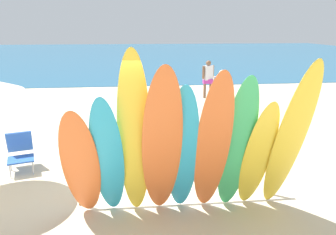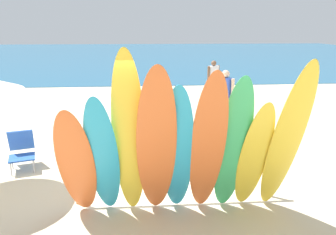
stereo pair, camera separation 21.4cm
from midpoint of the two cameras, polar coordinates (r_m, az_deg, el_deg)
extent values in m
plane|color=beige|center=(19.34, -2.48, 6.83)|extent=(60.00, 60.00, 0.00)
cube|color=#235B7F|center=(36.48, -3.44, 10.91)|extent=(60.00, 40.00, 0.02)
cylinder|color=brown|center=(5.82, -14.37, -11.42)|extent=(0.07, 0.07, 0.64)
cylinder|color=brown|center=(6.17, 18.18, -10.12)|extent=(0.07, 0.07, 0.64)
cylinder|color=brown|center=(5.63, 2.47, -8.29)|extent=(3.44, 0.06, 0.06)
ellipsoid|color=orange|center=(5.02, -14.32, -7.97)|extent=(0.57, 0.90, 1.90)
ellipsoid|color=#289EC6|center=(4.92, -9.93, -7.08)|extent=(0.51, 0.96, 2.07)
ellipsoid|color=yellow|center=(4.74, -5.43, -3.86)|extent=(0.49, 0.96, 2.68)
ellipsoid|color=orange|center=(4.71, -0.69, -5.16)|extent=(0.58, 1.12, 2.49)
ellipsoid|color=#289EC6|center=(4.88, 2.92, -6.14)|extent=(0.55, 1.00, 2.22)
ellipsoid|color=orange|center=(4.85, 8.10, -5.18)|extent=(0.53, 1.05, 2.41)
ellipsoid|color=#38B266|center=(5.04, 12.25, -5.21)|extent=(0.51, 0.87, 2.31)
ellipsoid|color=yellow|center=(5.25, 15.67, -6.75)|extent=(0.51, 0.84, 1.94)
ellipsoid|color=yellow|center=(5.18, 20.76, -3.98)|extent=(0.53, 1.11, 2.54)
cylinder|color=brown|center=(14.03, 8.66, 4.92)|extent=(0.11, 0.11, 0.75)
cylinder|color=brown|center=(13.84, 7.65, 4.82)|extent=(0.11, 0.11, 0.75)
cube|color=#B23399|center=(13.88, 8.21, 6.15)|extent=(0.40, 0.25, 0.18)
cube|color=silver|center=(13.83, 8.27, 7.60)|extent=(0.44, 0.35, 0.59)
sphere|color=brown|center=(13.78, 8.33, 9.24)|extent=(0.21, 0.21, 0.21)
cylinder|color=brown|center=(13.98, 9.08, 7.78)|extent=(0.09, 0.09, 0.52)
cylinder|color=brown|center=(13.68, 7.44, 7.68)|extent=(0.09, 0.09, 0.52)
cylinder|color=beige|center=(10.32, 9.48, 1.22)|extent=(0.12, 0.12, 0.80)
cylinder|color=beige|center=(10.13, 10.98, 0.89)|extent=(0.12, 0.12, 0.80)
cube|color=#DB333D|center=(10.14, 10.31, 2.90)|extent=(0.43, 0.26, 0.19)
cube|color=#2D4CB2|center=(10.07, 10.42, 4.99)|extent=(0.43, 0.46, 0.63)
sphere|color=beige|center=(10.00, 10.54, 7.40)|extent=(0.23, 0.23, 0.23)
cylinder|color=beige|center=(10.22, 9.22, 5.40)|extent=(0.10, 0.10, 0.56)
cylinder|color=beige|center=(9.91, 11.66, 4.97)|extent=(0.10, 0.10, 0.56)
cylinder|color=#B7B7BC|center=(7.34, -24.65, -8.15)|extent=(0.02, 0.02, 0.28)
cylinder|color=#B7B7BC|center=(7.31, -21.35, -7.85)|extent=(0.02, 0.02, 0.28)
cylinder|color=#B7B7BC|center=(7.69, -24.52, -7.07)|extent=(0.02, 0.02, 0.28)
cylinder|color=#B7B7BC|center=(7.66, -21.38, -6.78)|extent=(0.02, 0.02, 0.28)
cube|color=blue|center=(7.44, -23.10, -6.35)|extent=(0.61, 0.58, 0.03)
cube|color=blue|center=(7.69, -23.26, -3.62)|extent=(0.56, 0.41, 0.50)
camera|label=1|loc=(0.11, -89.14, 0.24)|focal=35.40mm
camera|label=2|loc=(0.11, 90.86, -0.24)|focal=35.40mm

